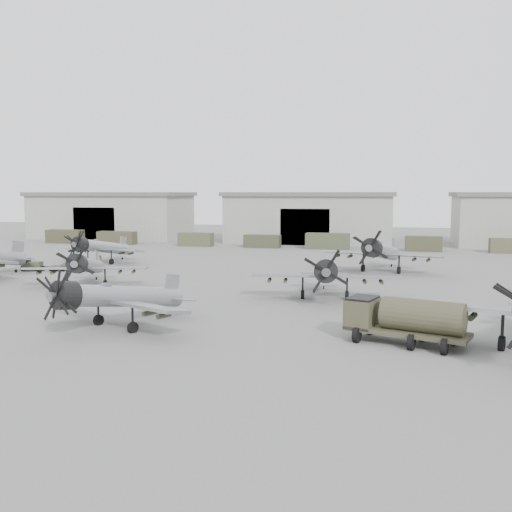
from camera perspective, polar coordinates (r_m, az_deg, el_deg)
The scene contains 18 objects.
ground at distance 40.65m, azimuth -6.87°, elevation -5.89°, with size 220.00×220.00×0.00m, color #5A5A58.
hangar_left at distance 112.02m, azimuth -14.20°, elevation 3.99°, with size 29.00×14.80×8.70m.
hangar_center at distance 100.25m, azimuth 5.48°, elevation 3.90°, with size 29.00×14.80×8.70m.
support_truck_0 at distance 103.16m, azimuth -18.56°, elevation 1.87°, with size 6.32×2.20×2.28m, color #3A3926.
support_truck_1 at distance 98.37m, azimuth -13.73°, elevation 1.78°, with size 6.43×2.20×2.15m, color #3C3A27.
support_truck_2 at distance 92.84m, azimuth -6.03°, elevation 1.67°, with size 5.52×2.20×2.17m, color #43472E.
support_truck_3 at distance 89.78m, azimuth 0.63°, elevation 1.49°, with size 5.69×2.20×1.99m, color #373A26.
support_truck_4 at distance 88.06m, azimuth 7.17°, elevation 1.49°, with size 6.65×2.20×2.43m, color #3D432C.
support_truck_5 at distance 87.68m, azimuth 16.39°, elevation 1.19°, with size 5.28×2.20×2.23m, color #393B26.
support_truck_6 at distance 89.12m, azimuth 24.10°, elevation 0.93°, with size 5.62×2.20×2.09m, color #48472F.
aircraft_near_1 at distance 37.02m, azimuth -14.12°, elevation -4.00°, with size 11.04×10.01×4.53m.
aircraft_mid_1 at distance 53.94m, azimuth -16.67°, elevation -0.91°, with size 11.11×10.00×4.45m.
aircraft_mid_2 at distance 46.20m, azimuth 6.91°, elevation -1.71°, with size 11.91×10.72×4.73m.
aircraft_far_0 at distance 71.52m, azimuth -15.47°, elevation 0.89°, with size 11.49×10.34×4.56m.
aircraft_far_1 at distance 62.70m, azimuth 12.37°, elevation 0.49°, with size 13.01×11.71×5.17m.
fuel_tanker at distance 33.63m, azimuth 14.67°, elevation -5.99°, with size 7.23×4.21×2.65m.
tug_trailer at distance 66.97m, azimuth -20.22°, elevation -0.96°, with size 7.17×2.66×1.42m.
ground_crew at distance 64.21m, azimuth -15.24°, elevation -0.72°, with size 0.68×0.45×1.87m, color #3D3F29.
Camera 1 is at (13.86, -37.24, 8.57)m, focal length 40.00 mm.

